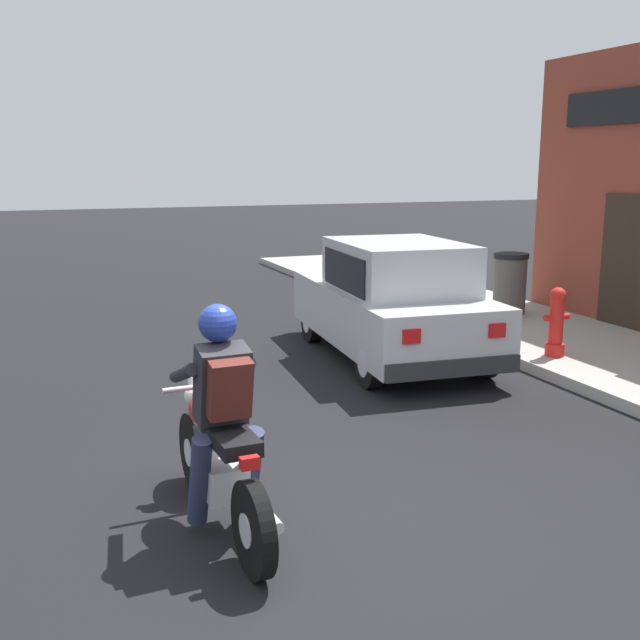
# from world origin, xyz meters

# --- Properties ---
(ground_plane) EXTENTS (80.00, 80.00, 0.00)m
(ground_plane) POSITION_xyz_m (0.00, 0.00, 0.00)
(ground_plane) COLOR black
(sidewalk_curb) EXTENTS (2.60, 22.00, 0.14)m
(sidewalk_curb) POSITION_xyz_m (5.15, 3.00, 0.07)
(sidewalk_curb) COLOR #9E9B93
(sidewalk_curb) RESTS_ON ground
(motorcycle_with_rider) EXTENTS (0.56, 2.02, 1.62)m
(motorcycle_with_rider) POSITION_xyz_m (-0.65, 0.37, 0.68)
(motorcycle_with_rider) COLOR black
(motorcycle_with_rider) RESTS_ON ground
(car_hatchback) EXTENTS (1.96, 3.91, 1.57)m
(car_hatchback) POSITION_xyz_m (2.59, 4.12, 0.77)
(car_hatchback) COLOR black
(car_hatchback) RESTS_ON ground
(fire_hydrant) EXTENTS (0.36, 0.24, 0.88)m
(fire_hydrant) POSITION_xyz_m (4.34, 3.02, 0.57)
(fire_hydrant) COLOR red
(fire_hydrant) RESTS_ON sidewalk_curb
(trash_bin) EXTENTS (0.56, 0.56, 0.98)m
(trash_bin) POSITION_xyz_m (5.46, 5.55, 0.64)
(trash_bin) COLOR #514C47
(trash_bin) RESTS_ON sidewalk_curb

